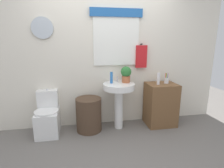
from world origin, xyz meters
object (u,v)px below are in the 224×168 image
object	(u,v)px
pedestal_sink	(119,94)
potted_plant	(126,74)
soap_bottle	(111,78)
laundry_hamper	(89,114)
lotion_bottle	(158,79)
wooden_cabinet	(161,104)
toilet	(48,117)
toothbrush_cup	(166,80)

from	to	relation	value
pedestal_sink	potted_plant	size ratio (longest dim) A/B	2.89
pedestal_sink	soap_bottle	world-z (taller)	soap_bottle
laundry_hamper	lotion_bottle	distance (m)	1.37
potted_plant	pedestal_sink	bearing A→B (deg)	-156.80
wooden_cabinet	lotion_bottle	xyz separation A→B (m)	(-0.09, -0.04, 0.50)
toilet	laundry_hamper	distance (m)	0.68
toilet	soap_bottle	size ratio (longest dim) A/B	3.79
soap_bottle	lotion_bottle	size ratio (longest dim) A/B	0.93
lotion_bottle	toothbrush_cup	bearing A→B (deg)	18.15
wooden_cabinet	potted_plant	world-z (taller)	potted_plant
pedestal_sink	soap_bottle	xyz separation A→B (m)	(-0.12, 0.05, 0.29)
laundry_hamper	wooden_cabinet	bearing A→B (deg)	0.00
pedestal_sink	potted_plant	distance (m)	0.38
soap_bottle	pedestal_sink	bearing A→B (deg)	-22.62
wooden_cabinet	potted_plant	xyz separation A→B (m)	(-0.65, 0.06, 0.58)
wooden_cabinet	pedestal_sink	bearing A→B (deg)	180.00
potted_plant	toothbrush_cup	bearing A→B (deg)	-3.07
wooden_cabinet	soap_bottle	world-z (taller)	soap_bottle
pedestal_sink	toothbrush_cup	bearing A→B (deg)	1.30
toothbrush_cup	lotion_bottle	bearing A→B (deg)	-161.85
laundry_hamper	wooden_cabinet	world-z (taller)	wooden_cabinet
toilet	pedestal_sink	bearing A→B (deg)	-1.48
soap_bottle	lotion_bottle	world-z (taller)	soap_bottle
toilet	pedestal_sink	world-z (taller)	pedestal_sink
pedestal_sink	toothbrush_cup	world-z (taller)	toothbrush_cup
laundry_hamper	toilet	bearing A→B (deg)	177.38
pedestal_sink	laundry_hamper	bearing A→B (deg)	180.00
laundry_hamper	soap_bottle	size ratio (longest dim) A/B	3.00
pedestal_sink	soap_bottle	size ratio (longest dim) A/B	4.21
laundry_hamper	potted_plant	size ratio (longest dim) A/B	2.06
laundry_hamper	lotion_bottle	world-z (taller)	lotion_bottle
potted_plant	lotion_bottle	world-z (taller)	potted_plant
toilet	potted_plant	size ratio (longest dim) A/B	2.60
laundry_hamper	potted_plant	xyz separation A→B (m)	(0.67, 0.06, 0.68)
toilet	pedestal_sink	xyz separation A→B (m)	(1.21, -0.03, 0.34)
toothbrush_cup	toilet	bearing A→B (deg)	179.69
pedestal_sink	toothbrush_cup	size ratio (longest dim) A/B	4.43
wooden_cabinet	potted_plant	bearing A→B (deg)	174.76
laundry_hamper	pedestal_sink	bearing A→B (deg)	0.00
soap_bottle	toothbrush_cup	xyz separation A→B (m)	(1.01, -0.03, -0.08)
toilet	wooden_cabinet	size ratio (longest dim) A/B	0.94
wooden_cabinet	soap_bottle	size ratio (longest dim) A/B	4.01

